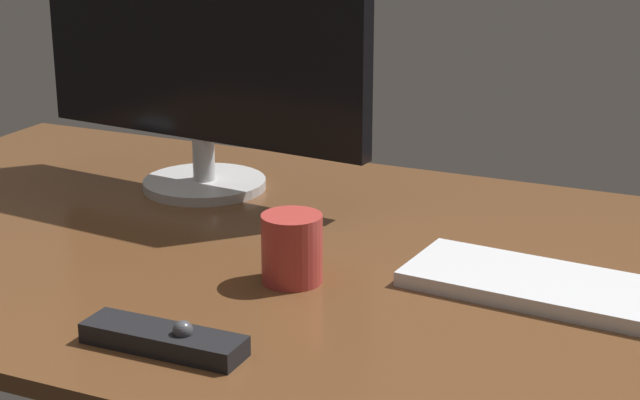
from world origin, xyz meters
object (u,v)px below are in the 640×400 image
(media_remote, at_px, (164,339))
(coffee_mug, at_px, (292,248))
(monitor, at_px, (199,35))
(keyboard, at_px, (573,291))

(media_remote, bearing_deg, coffee_mug, 79.67)
(monitor, height_order, media_remote, monitor)
(coffee_mug, bearing_deg, keyboard, 15.30)
(media_remote, relative_size, coffee_mug, 2.12)
(monitor, relative_size, coffee_mug, 6.72)
(keyboard, relative_size, media_remote, 2.20)
(keyboard, height_order, coffee_mug, coffee_mug)
(monitor, xyz_separation_m, keyboard, (0.60, -0.19, -0.22))
(media_remote, xyz_separation_m, coffee_mug, (0.04, 0.22, 0.03))
(keyboard, relative_size, coffee_mug, 4.67)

